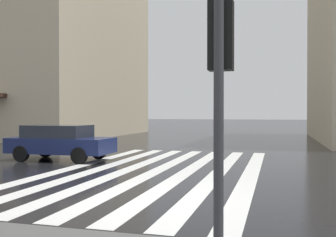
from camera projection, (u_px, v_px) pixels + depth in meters
ground_plane at (145, 197)px, 8.68m from camera, size 220.00×220.00×0.00m
zebra_crossing at (158, 170)px, 12.78m from camera, size 13.00×6.50×0.01m
traffic_signal_post at (220, 71)px, 4.66m from camera, size 0.44×0.30×3.10m
car_navy at (60, 141)px, 15.44m from camera, size 1.85×4.10×1.41m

